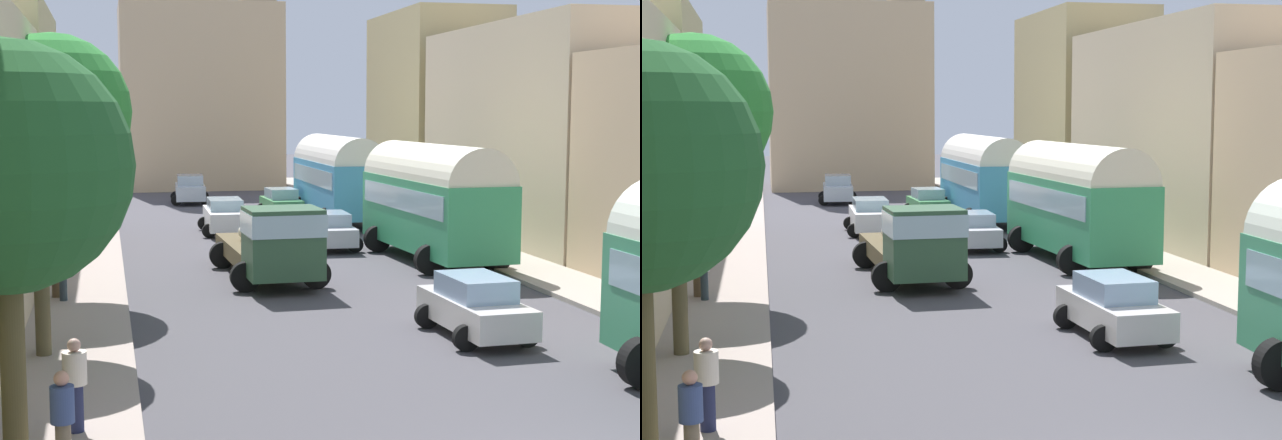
% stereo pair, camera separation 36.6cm
% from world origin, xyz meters
% --- Properties ---
extents(ground_plane, '(154.00, 154.00, 0.00)m').
position_xyz_m(ground_plane, '(0.00, 27.00, 0.00)').
color(ground_plane, '#47444A').
extents(sidewalk_left, '(2.50, 70.00, 0.14)m').
position_xyz_m(sidewalk_left, '(-7.25, 27.00, 0.07)').
color(sidewalk_left, '#A5938B').
rests_on(sidewalk_left, ground).
extents(sidewalk_right, '(2.50, 70.00, 0.14)m').
position_xyz_m(sidewalk_right, '(7.25, 27.00, 0.07)').
color(sidewalk_right, '#A59A8E').
rests_on(sidewalk_right, ground).
extents(building_right_2, '(4.86, 14.51, 8.84)m').
position_xyz_m(building_right_2, '(10.93, 25.31, 4.42)').
color(building_right_2, beige).
rests_on(building_right_2, ground).
extents(building_right_3, '(5.02, 9.64, 10.56)m').
position_xyz_m(building_right_3, '(11.01, 38.30, 5.28)').
color(building_right_3, tan).
rests_on(building_right_3, ground).
extents(distant_church, '(10.85, 7.74, 21.82)m').
position_xyz_m(distant_church, '(0.00, 55.72, 7.21)').
color(distant_church, tan).
rests_on(distant_church, ground).
extents(parked_bus_1, '(3.62, 8.68, 4.20)m').
position_xyz_m(parked_bus_1, '(4.83, 20.84, 2.31)').
color(parked_bus_1, '#349A63').
rests_on(parked_bus_1, ground).
extents(parked_bus_2, '(3.39, 9.17, 4.16)m').
position_xyz_m(parked_bus_2, '(4.37, 33.36, 2.29)').
color(parked_bus_2, teal).
rests_on(parked_bus_2, ground).
extents(cargo_truck_0, '(3.20, 7.47, 2.51)m').
position_xyz_m(cargo_truck_0, '(-1.49, 17.79, 1.27)').
color(cargo_truck_0, '#2B4E34').
rests_on(cargo_truck_0, ground).
extents(car_0, '(2.28, 4.39, 1.53)m').
position_xyz_m(car_0, '(-1.47, 30.22, 0.78)').
color(car_0, silver).
rests_on(car_0, ground).
extents(car_1, '(2.40, 4.26, 1.65)m').
position_xyz_m(car_1, '(-1.76, 44.26, 0.82)').
color(car_1, silver).
rests_on(car_1, ground).
extents(car_2, '(2.21, 3.86, 1.48)m').
position_xyz_m(car_2, '(1.96, 9.70, 0.74)').
color(car_2, silver).
rests_on(car_2, ground).
extents(car_3, '(2.23, 3.96, 1.42)m').
position_xyz_m(car_3, '(1.98, 24.78, 0.72)').
color(car_3, silver).
rests_on(car_3, ground).
extents(car_4, '(2.23, 3.67, 1.45)m').
position_xyz_m(car_4, '(2.13, 36.16, 0.73)').
color(car_4, '#4D9D56').
rests_on(car_4, ground).
extents(pedestrian_0, '(0.42, 0.42, 1.70)m').
position_xyz_m(pedestrian_0, '(-7.08, 4.44, 0.96)').
color(pedestrian_0, '#1E2445').
rests_on(pedestrian_0, ground).
extents(pedestrian_1, '(0.35, 0.35, 1.72)m').
position_xyz_m(pedestrian_1, '(-7.19, 2.37, 0.99)').
color(pedestrian_1, '#796952').
rests_on(pedestrian_1, ground).
extents(pedestrian_2, '(0.34, 0.34, 1.75)m').
position_xyz_m(pedestrian_2, '(-7.73, 15.66, 1.01)').
color(pedestrian_2, '#28353B').
rests_on(pedestrian_2, ground).
extents(pedestrian_3, '(0.46, 0.46, 1.75)m').
position_xyz_m(pedestrian_3, '(-8.03, 21.84, 1.00)').
color(pedestrian_3, '#4A4540').
rests_on(pedestrian_3, ground).
extents(pedestrian_4, '(0.51, 0.51, 1.77)m').
position_xyz_m(pedestrian_4, '(-7.55, 27.26, 1.01)').
color(pedestrian_4, '#746754').
rests_on(pedestrian_4, ground).
extents(roadside_tree_1, '(3.46, 3.46, 5.65)m').
position_xyz_m(roadside_tree_1, '(-7.90, 9.68, 3.90)').
color(roadside_tree_1, brown).
rests_on(roadside_tree_1, ground).
extents(roadside_tree_2, '(4.33, 4.33, 7.50)m').
position_xyz_m(roadside_tree_2, '(-7.90, 16.26, 5.31)').
color(roadside_tree_2, brown).
rests_on(roadside_tree_2, ground).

